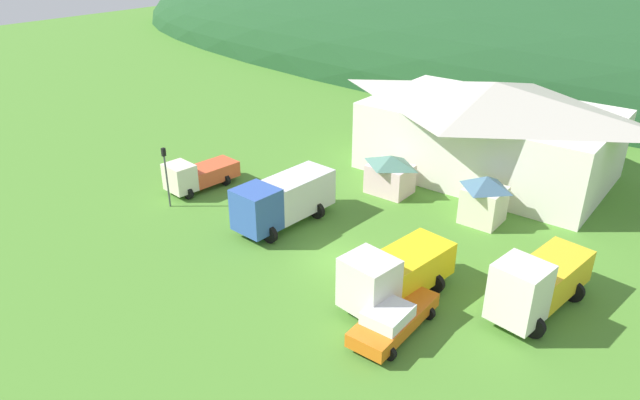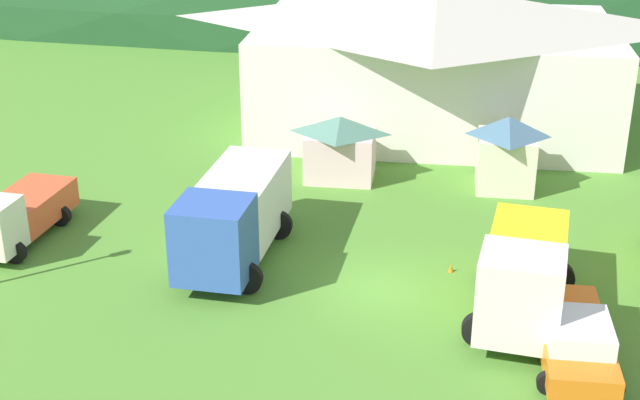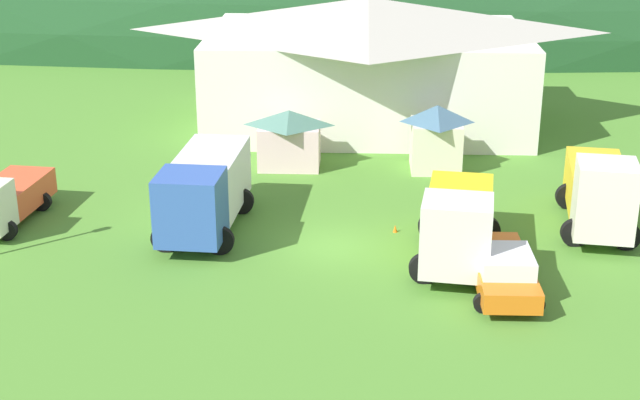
% 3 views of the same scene
% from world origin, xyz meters
% --- Properties ---
extents(ground_plane, '(200.00, 200.00, 0.00)m').
position_xyz_m(ground_plane, '(0.00, 0.00, 0.00)').
color(ground_plane, '#4C842D').
extents(depot_building, '(18.62, 12.07, 7.04)m').
position_xyz_m(depot_building, '(1.44, 17.48, 3.63)').
color(depot_building, white).
rests_on(depot_building, ground).
extents(play_shed_cream, '(2.55, 2.60, 3.18)m').
position_xyz_m(play_shed_cream, '(4.72, 9.57, 1.64)').
color(play_shed_cream, beige).
rests_on(play_shed_cream, ground).
extents(play_shed_pink, '(3.16, 2.53, 2.82)m').
position_xyz_m(play_shed_pink, '(-2.33, 9.69, 1.45)').
color(play_shed_pink, beige).
rests_on(play_shed_pink, ground).
extents(light_truck_cream, '(2.89, 5.53, 2.31)m').
position_xyz_m(light_truck_cream, '(-13.54, 1.65, 1.13)').
color(light_truck_cream, beige).
rests_on(light_truck_cream, ground).
extents(box_truck_blue, '(3.50, 7.20, 3.18)m').
position_xyz_m(box_truck_blue, '(-5.12, 1.40, 1.78)').
color(box_truck_blue, '#3356AD').
rests_on(box_truck_blue, ground).
extents(flatbed_truck_yellow, '(3.74, 6.89, 3.22)m').
position_xyz_m(flatbed_truck_yellow, '(4.70, -1.37, 1.63)').
color(flatbed_truck_yellow, silver).
rests_on(flatbed_truck_yellow, ground).
extents(service_pickup_orange, '(2.40, 5.36, 1.66)m').
position_xyz_m(service_pickup_orange, '(6.07, -3.56, 0.83)').
color(service_pickup_orange, orange).
rests_on(service_pickup_orange, ground).
extents(traffic_cone_near_pickup, '(0.36, 0.36, 0.61)m').
position_xyz_m(traffic_cone_near_pickup, '(2.54, 1.57, 0.00)').
color(traffic_cone_near_pickup, orange).
rests_on(traffic_cone_near_pickup, ground).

